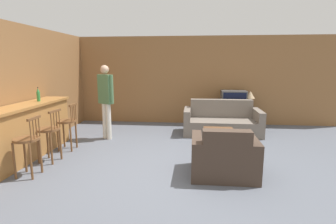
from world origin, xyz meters
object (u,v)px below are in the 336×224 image
(couch_far, at_px, (222,122))
(coffee_table, at_px, (220,134))
(bar_chair_mid, at_px, (49,133))
(person_by_window, at_px, (106,97))
(bar_chair_far, at_px, (67,125))
(bottle, at_px, (38,95))
(tv, at_px, (233,99))
(tv_unit, at_px, (233,117))
(book_on_table, at_px, (225,133))
(table_lamp, at_px, (250,95))
(armchair_near, at_px, (224,158))
(bar_chair_near, at_px, (27,144))

(couch_far, bearing_deg, coffee_table, -97.59)
(bar_chair_mid, relative_size, person_by_window, 0.56)
(bar_chair_far, distance_m, bottle, 0.83)
(bottle, bearing_deg, tv, 30.41)
(tv, bearing_deg, person_by_window, -154.02)
(bar_chair_mid, bearing_deg, bottle, 130.74)
(bar_chair_mid, relative_size, bar_chair_far, 1.00)
(coffee_table, relative_size, tv_unit, 0.77)
(tv_unit, distance_m, book_on_table, 2.33)
(couch_far, xyz_separation_m, coffee_table, (-0.18, -1.35, 0.04))
(table_lamp, bearing_deg, coffee_table, -115.78)
(bar_chair_far, relative_size, tv, 1.41)
(armchair_near, relative_size, person_by_window, 0.59)
(tv_unit, bearing_deg, armchair_near, -100.18)
(bar_chair_far, xyz_separation_m, couch_far, (3.38, 1.65, -0.25))
(bar_chair_far, relative_size, coffee_table, 1.04)
(coffee_table, height_order, tv_unit, tv_unit)
(bar_chair_far, bearing_deg, tv_unit, 33.02)
(tv, distance_m, bottle, 5.00)
(bar_chair_near, xyz_separation_m, armchair_near, (3.15, 0.33, -0.25))
(tv, bearing_deg, bar_chair_near, -134.89)
(coffee_table, xyz_separation_m, book_on_table, (0.10, -0.14, 0.07))
(couch_far, relative_size, bottle, 6.79)
(tv_unit, height_order, table_lamp, table_lamp)
(couch_far, bearing_deg, bottle, -156.09)
(bar_chair_far, relative_size, armchair_near, 0.94)
(bar_chair_near, distance_m, bottle, 1.50)
(tv_unit, relative_size, bottle, 4.26)
(coffee_table, bearing_deg, person_by_window, 167.76)
(bar_chair_far, height_order, armchair_near, bar_chair_far)
(person_by_window, bearing_deg, bar_chair_near, -104.11)
(couch_far, height_order, armchair_near, couch_far)
(armchair_near, xyz_separation_m, coffee_table, (0.05, 1.31, 0.04))
(bottle, distance_m, book_on_table, 3.92)
(armchair_near, relative_size, tv_unit, 0.85)
(bar_chair_near, height_order, tv_unit, bar_chair_near)
(bar_chair_mid, bearing_deg, table_lamp, 36.60)
(bar_chair_mid, bearing_deg, couch_far, 34.82)
(tv, relative_size, table_lamp, 1.52)
(bar_chair_far, distance_m, book_on_table, 3.31)
(couch_far, relative_size, armchair_near, 1.87)
(bar_chair_near, height_order, bar_chair_mid, same)
(tv, bearing_deg, couch_far, -116.28)
(tv, bearing_deg, table_lamp, 0.38)
(coffee_table, xyz_separation_m, tv_unit, (0.57, 2.14, -0.05))
(coffee_table, bearing_deg, bar_chair_mid, -162.60)
(tv, bearing_deg, bottle, -149.59)
(bar_chair_mid, relative_size, couch_far, 0.50)
(bar_chair_near, height_order, bottle, bottle)
(bar_chair_far, xyz_separation_m, armchair_near, (3.15, -1.01, -0.25))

